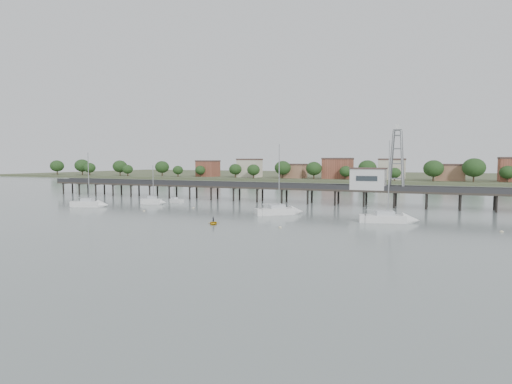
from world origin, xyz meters
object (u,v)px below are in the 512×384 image
sailboat_b (155,201)px  sailboat_a (93,204)px  white_tender (176,201)px  yellow_dinghy (213,224)px  sailboat_d (395,219)px  sailboat_c (284,211)px  pier (272,188)px  lattice_tower (397,160)px

sailboat_b → sailboat_a: bearing=-142.0°
white_tender → yellow_dinghy: (27.60, -29.68, -0.45)m
sailboat_d → white_tender: (-56.32, 15.08, -0.18)m
sailboat_c → yellow_dinghy: bearing=-151.2°
sailboat_a → sailboat_b: bearing=30.6°
sailboat_a → white_tender: size_ratio=3.38×
sailboat_b → sailboat_c: (36.94, -6.31, -0.03)m
pier → yellow_dinghy: 41.35m
yellow_dinghy → sailboat_c: bearing=44.4°
lattice_tower → sailboat_b: (-56.74, -16.70, -10.44)m
sailboat_b → yellow_dinghy: (30.27, -24.17, -0.66)m
sailboat_a → sailboat_b: 14.80m
pier → sailboat_a: 44.82m
pier → lattice_tower: size_ratio=9.68×
pier → sailboat_c: (11.70, -23.01, -3.16)m
sailboat_a → white_tender: (12.42, 16.65, -0.19)m
lattice_tower → sailboat_a: bearing=-157.3°
sailboat_a → sailboat_b: size_ratio=1.33×
lattice_tower → sailboat_a: 72.83m
lattice_tower → sailboat_d: size_ratio=1.00×
lattice_tower → sailboat_d: (2.26, -26.26, -10.47)m
white_tender → sailboat_b: bearing=-103.0°
sailboat_b → sailboat_c: sailboat_c is taller
sailboat_b → white_tender: 6.13m
yellow_dinghy → sailboat_d: bearing=1.8°
lattice_tower → sailboat_d: lattice_tower is taller
sailboat_b → sailboat_c: size_ratio=0.67×
sailboat_a → sailboat_d: bearing=-16.9°
sailboat_a → sailboat_c: (46.69, 4.83, -0.01)m
pier → sailboat_b: 30.42m
lattice_tower → yellow_dinghy: (-26.46, -40.87, -11.10)m
pier → sailboat_b: sailboat_b is taller
sailboat_d → yellow_dinghy: (-28.72, -14.60, -0.63)m
yellow_dinghy → sailboat_a: bearing=136.8°
lattice_tower → sailboat_d: 28.36m
sailboat_b → pier: bearing=22.7°
sailboat_c → yellow_dinghy: sailboat_c is taller
sailboat_c → yellow_dinghy: (-6.66, -17.86, -0.63)m
pier → sailboat_d: sailboat_d is taller
sailboat_d → yellow_dinghy: size_ratio=5.44×
sailboat_c → sailboat_b: bearing=129.6°
sailboat_d → sailboat_b: bearing=156.5°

